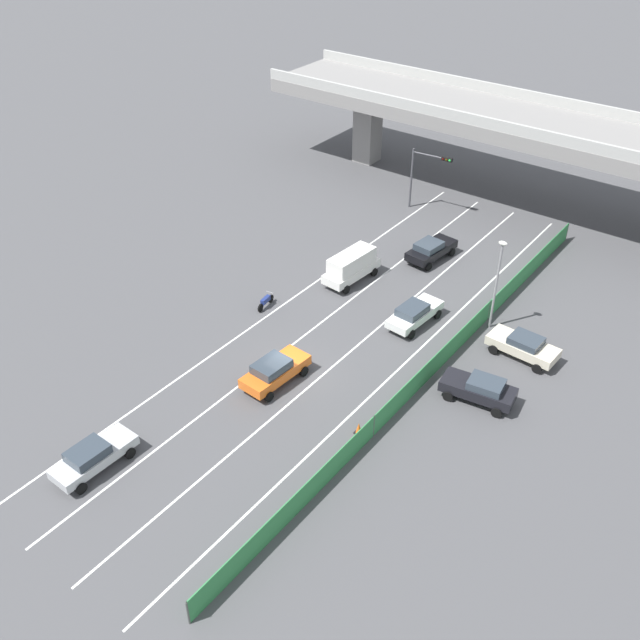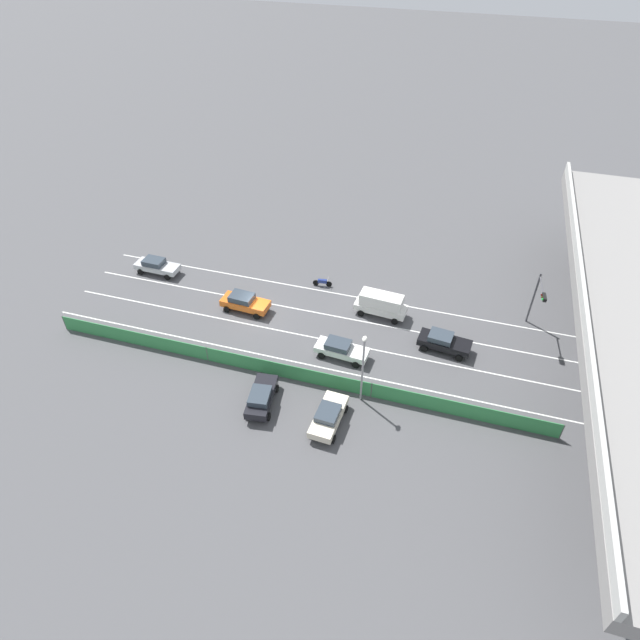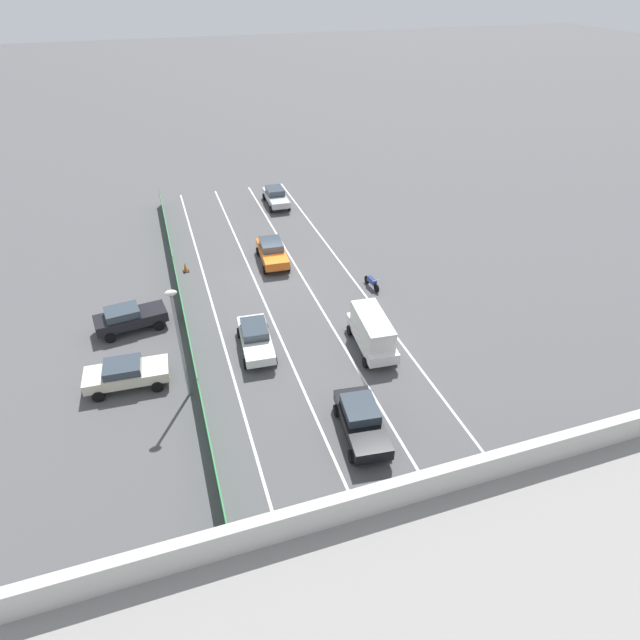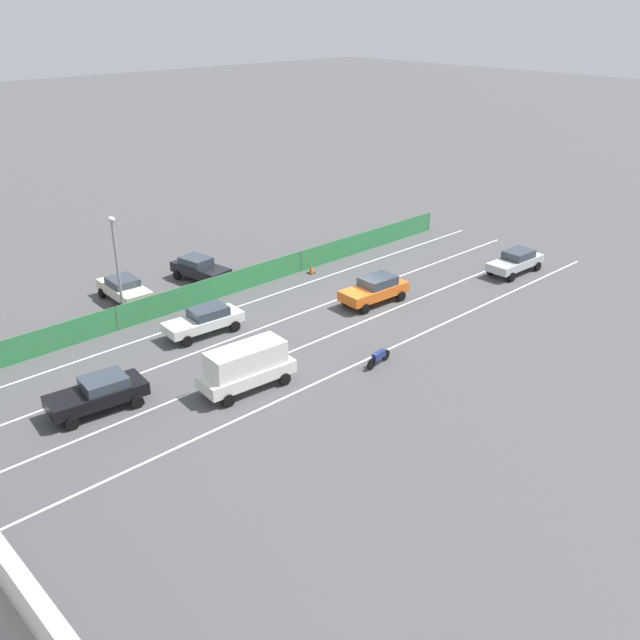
{
  "view_description": "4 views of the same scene",
  "coord_description": "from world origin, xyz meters",
  "px_view_note": "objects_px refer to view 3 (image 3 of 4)",
  "views": [
    {
      "loc": [
        22.47,
        -26.94,
        28.56
      ],
      "look_at": [
        -0.33,
        3.42,
        1.94
      ],
      "focal_mm": 40.44,
      "sensor_mm": 36.0,
      "label": 1
    },
    {
      "loc": [
        36.41,
        17.24,
        32.46
      ],
      "look_at": [
        1.1,
        6.54,
        1.64
      ],
      "focal_mm": 30.26,
      "sensor_mm": 36.0,
      "label": 2
    },
    {
      "loc": [
        7.56,
        34.25,
        19.52
      ],
      "look_at": [
        -0.77,
        8.8,
        1.03
      ],
      "focal_mm": 29.37,
      "sensor_mm": 36.0,
      "label": 3
    },
    {
      "loc": [
        -27.75,
        29.13,
        17.61
      ],
      "look_at": [
        -1.15,
        4.29,
        0.86
      ],
      "focal_mm": 39.18,
      "sensor_mm": 36.0,
      "label": 4
    }
  ],
  "objects_px": {
    "car_taxi_orange": "(272,251)",
    "motorcycle": "(372,282)",
    "parked_sedan_cream": "(126,373)",
    "car_sedan_black": "(362,420)",
    "traffic_cone": "(185,267)",
    "car_sedan_silver": "(276,196)",
    "car_van_white": "(372,331)",
    "traffic_light": "(557,466)",
    "car_hatchback_white": "(255,337)",
    "street_lamp": "(178,334)",
    "parked_sedan_dark": "(129,317)"
  },
  "relations": [
    {
      "from": "car_taxi_orange",
      "to": "traffic_light",
      "type": "bearing_deg",
      "value": 100.4
    },
    {
      "from": "motorcycle",
      "to": "traffic_cone",
      "type": "bearing_deg",
      "value": -27.78
    },
    {
      "from": "parked_sedan_cream",
      "to": "traffic_light",
      "type": "xyz_separation_m",
      "value": [
        -15.81,
        14.47,
        2.99
      ]
    },
    {
      "from": "motorcycle",
      "to": "street_lamp",
      "type": "relative_size",
      "value": 0.29
    },
    {
      "from": "traffic_light",
      "to": "car_sedan_black",
      "type": "bearing_deg",
      "value": -55.69
    },
    {
      "from": "car_sedan_black",
      "to": "parked_sedan_dark",
      "type": "relative_size",
      "value": 1.03
    },
    {
      "from": "car_sedan_black",
      "to": "motorcycle",
      "type": "bearing_deg",
      "value": -114.92
    },
    {
      "from": "car_taxi_orange",
      "to": "motorcycle",
      "type": "bearing_deg",
      "value": 134.33
    },
    {
      "from": "parked_sedan_dark",
      "to": "parked_sedan_cream",
      "type": "distance_m",
      "value": 5.56
    },
    {
      "from": "parked_sedan_cream",
      "to": "car_sedan_black",
      "type": "bearing_deg",
      "value": 146.2
    },
    {
      "from": "car_taxi_orange",
      "to": "motorcycle",
      "type": "distance_m",
      "value": 8.39
    },
    {
      "from": "car_hatchback_white",
      "to": "parked_sedan_cream",
      "type": "relative_size",
      "value": 1.03
    },
    {
      "from": "parked_sedan_cream",
      "to": "traffic_light",
      "type": "height_order",
      "value": "traffic_light"
    },
    {
      "from": "car_sedan_silver",
      "to": "parked_sedan_dark",
      "type": "xyz_separation_m",
      "value": [
        13.86,
        17.2,
        0.04
      ]
    },
    {
      "from": "car_van_white",
      "to": "motorcycle",
      "type": "relative_size",
      "value": 2.55
    },
    {
      "from": "car_hatchback_white",
      "to": "car_sedan_black",
      "type": "bearing_deg",
      "value": 112.64
    },
    {
      "from": "car_hatchback_white",
      "to": "street_lamp",
      "type": "distance_m",
      "value": 6.06
    },
    {
      "from": "car_taxi_orange",
      "to": "traffic_cone",
      "type": "bearing_deg",
      "value": -5.0
    },
    {
      "from": "car_sedan_black",
      "to": "street_lamp",
      "type": "distance_m",
      "value": 10.08
    },
    {
      "from": "traffic_cone",
      "to": "parked_sedan_cream",
      "type": "bearing_deg",
      "value": 69.93
    },
    {
      "from": "car_hatchback_white",
      "to": "street_lamp",
      "type": "relative_size",
      "value": 0.71
    },
    {
      "from": "car_sedan_black",
      "to": "car_hatchback_white",
      "type": "distance_m",
      "value": 9.05
    },
    {
      "from": "car_van_white",
      "to": "parked_sedan_dark",
      "type": "bearing_deg",
      "value": -25.53
    },
    {
      "from": "car_sedan_silver",
      "to": "parked_sedan_cream",
      "type": "xyz_separation_m",
      "value": [
        14.16,
        22.75,
        0.0
      ]
    },
    {
      "from": "motorcycle",
      "to": "traffic_light",
      "type": "relative_size",
      "value": 0.36
    },
    {
      "from": "motorcycle",
      "to": "car_sedan_black",
      "type": "bearing_deg",
      "value": 65.08
    },
    {
      "from": "traffic_light",
      "to": "street_lamp",
      "type": "bearing_deg",
      "value": -45.01
    },
    {
      "from": "car_van_white",
      "to": "parked_sedan_cream",
      "type": "height_order",
      "value": "car_van_white"
    },
    {
      "from": "car_sedan_black",
      "to": "traffic_light",
      "type": "relative_size",
      "value": 0.87
    },
    {
      "from": "car_van_white",
      "to": "traffic_cone",
      "type": "height_order",
      "value": "car_van_white"
    },
    {
      "from": "car_sedan_silver",
      "to": "car_van_white",
      "type": "xyz_separation_m",
      "value": [
        0.06,
        23.8,
        0.41
      ]
    },
    {
      "from": "car_sedan_silver",
      "to": "traffic_cone",
      "type": "bearing_deg",
      "value": 47.56
    },
    {
      "from": "car_taxi_orange",
      "to": "traffic_cone",
      "type": "relative_size",
      "value": 6.36
    },
    {
      "from": "parked_sedan_cream",
      "to": "traffic_light",
      "type": "bearing_deg",
      "value": 137.54
    },
    {
      "from": "car_van_white",
      "to": "parked_sedan_dark",
      "type": "distance_m",
      "value": 15.3
    },
    {
      "from": "car_hatchback_white",
      "to": "parked_sedan_cream",
      "type": "bearing_deg",
      "value": 7.96
    },
    {
      "from": "parked_sedan_dark",
      "to": "traffic_light",
      "type": "height_order",
      "value": "traffic_light"
    },
    {
      "from": "car_sedan_black",
      "to": "car_taxi_orange",
      "type": "bearing_deg",
      "value": -90.34
    },
    {
      "from": "car_hatchback_white",
      "to": "street_lamp",
      "type": "bearing_deg",
      "value": 33.07
    },
    {
      "from": "parked_sedan_cream",
      "to": "traffic_cone",
      "type": "relative_size",
      "value": 6.17
    },
    {
      "from": "car_sedan_silver",
      "to": "parked_sedan_cream",
      "type": "relative_size",
      "value": 1.03
    },
    {
      "from": "street_lamp",
      "to": "parked_sedan_dark",
      "type": "bearing_deg",
      "value": -68.94
    },
    {
      "from": "car_taxi_orange",
      "to": "traffic_light",
      "type": "height_order",
      "value": "traffic_light"
    },
    {
      "from": "car_sedan_black",
      "to": "parked_sedan_dark",
      "type": "xyz_separation_m",
      "value": [
        10.63,
        -12.86,
        0.02
      ]
    },
    {
      "from": "car_sedan_silver",
      "to": "car_van_white",
      "type": "bearing_deg",
      "value": 89.87
    },
    {
      "from": "car_sedan_black",
      "to": "traffic_light",
      "type": "height_order",
      "value": "traffic_light"
    },
    {
      "from": "car_van_white",
      "to": "motorcycle",
      "type": "height_order",
      "value": "car_van_white"
    },
    {
      "from": "car_sedan_black",
      "to": "traffic_cone",
      "type": "bearing_deg",
      "value": -71.48
    },
    {
      "from": "car_sedan_black",
      "to": "car_van_white",
      "type": "xyz_separation_m",
      "value": [
        -3.18,
        -6.27,
        0.39
      ]
    },
    {
      "from": "traffic_light",
      "to": "parked_sedan_cream",
      "type": "bearing_deg",
      "value": -42.46
    }
  ]
}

